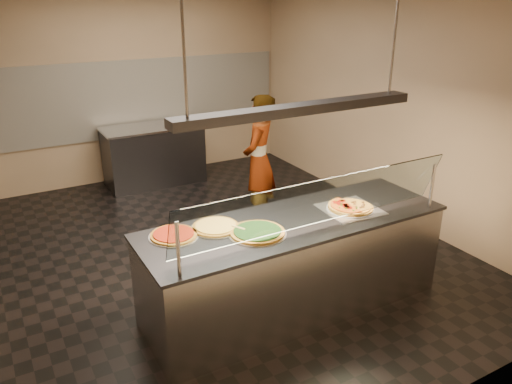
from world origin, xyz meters
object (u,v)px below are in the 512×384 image
sneeze_guard (319,203)px  pizza_spinach (257,232)px  pizza_tomato (174,235)px  worker (259,161)px  pizza_spatula (245,227)px  heat_lamp_housing (299,109)px  perforated_tray (350,209)px  half_pizza_sausage (359,205)px  prep_table (154,155)px  serving_counter (294,264)px  pizza_cheese (215,226)px  half_pizza_pepperoni (342,208)px

sneeze_guard → pizza_spinach: size_ratio=5.27×
pizza_tomato → worker: (1.77, 1.64, -0.09)m
pizza_spatula → heat_lamp_housing: heat_lamp_housing is taller
pizza_spatula → perforated_tray: bearing=-5.0°
half_pizza_sausage → pizza_spinach: bearing=-179.2°
pizza_spinach → prep_table: pizza_spinach is taller
serving_counter → perforated_tray: bearing=-5.9°
prep_table → heat_lamp_housing: bearing=-89.5°
perforated_tray → pizza_spatula: pizza_spatula is taller
perforated_tray → heat_lamp_housing: size_ratio=0.24×
half_pizza_sausage → worker: size_ratio=0.26×
sneeze_guard → pizza_tomato: bearing=152.1°
sneeze_guard → pizza_cheese: (-0.71, 0.55, -0.28)m
perforated_tray → prep_table: 4.12m
half_pizza_sausage → pizza_spatula: size_ratio=1.72×
pizza_spinach → pizza_spatula: (-0.06, 0.11, 0.01)m
half_pizza_sausage → worker: 1.94m
worker → heat_lamp_housing: size_ratio=0.74×
perforated_tray → half_pizza_sausage: size_ratio=1.24×
perforated_tray → worker: size_ratio=0.32×
sneeze_guard → pizza_tomato: (-1.09, 0.58, -0.28)m
prep_table → worker: (0.72, -2.11, 0.38)m
pizza_spatula → half_pizza_sausage: bearing=-4.6°
perforated_tray → half_pizza_pepperoni: bearing=179.1°
perforated_tray → heat_lamp_housing: (-0.59, 0.06, 1.01)m
sneeze_guard → pizza_cheese: size_ratio=6.05×
half_pizza_sausage → pizza_spinach: half_pizza_sausage is taller
sneeze_guard → half_pizza_sausage: 0.79m
half_pizza_sausage → pizza_spinach: 1.14m
heat_lamp_housing → pizza_spinach: bearing=-170.1°
serving_counter → prep_table: 3.98m
pizza_tomato → pizza_spatula: (0.58, -0.20, 0.01)m
pizza_tomato → prep_table: (1.05, 3.75, -0.48)m
pizza_cheese → worker: 2.18m
half_pizza_sausage → prep_table: (-0.73, 4.04, -0.49)m
half_pizza_pepperoni → pizza_spinach: 0.93m
sneeze_guard → pizza_spatula: 0.69m
half_pizza_sausage → pizza_spinach: (-1.14, -0.02, -0.01)m
sneeze_guard → prep_table: bearing=90.5°
half_pizza_pepperoni → prep_table: bearing=97.3°
serving_counter → prep_table: same height
pizza_spatula → pizza_cheese: bearing=139.7°
pizza_cheese → pizza_spatula: 0.26m
half_pizza_pepperoni → pizza_cheese: half_pizza_pepperoni is taller
serving_counter → pizza_spinach: (-0.45, -0.08, 0.48)m
pizza_spinach → pizza_cheese: 0.39m
half_pizza_pepperoni → pizza_spatula: 0.99m
pizza_spatula → worker: 2.19m
half_pizza_sausage → worker: worker is taller
serving_counter → heat_lamp_housing: (0.00, 0.00, 1.48)m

